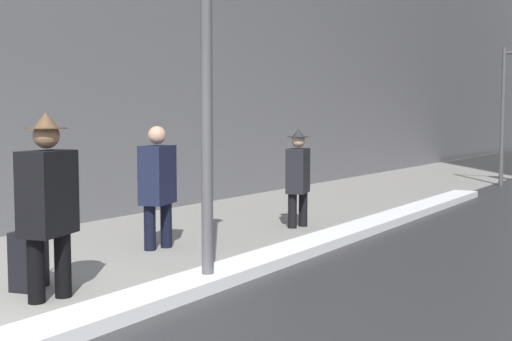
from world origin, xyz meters
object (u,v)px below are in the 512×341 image
object	(u,v)px
pedestrian_with_shoulder_bag	(158,182)
pedestrian_nearside	(298,174)
lamp_post	(206,10)
rolling_suitcase	(29,260)
pedestrian_in_glasses	(48,199)

from	to	relation	value
pedestrian_with_shoulder_bag	pedestrian_nearside	world-z (taller)	pedestrian_with_shoulder_bag
lamp_post	pedestrian_nearside	world-z (taller)	lamp_post
rolling_suitcase	pedestrian_with_shoulder_bag	bearing A→B (deg)	171.52
pedestrian_nearside	rolling_suitcase	size ratio (longest dim) A/B	1.65
lamp_post	rolling_suitcase	xyz separation A→B (m)	(-1.39, -1.11, -2.48)
rolling_suitcase	lamp_post	bearing A→B (deg)	112.53
pedestrian_in_glasses	lamp_post	bearing A→B (deg)	128.49
lamp_post	pedestrian_with_shoulder_bag	size ratio (longest dim) A/B	2.85
pedestrian_with_shoulder_bag	pedestrian_nearside	xyz separation A→B (m)	(0.66, 2.51, -0.04)
pedestrian_nearside	rolling_suitcase	world-z (taller)	pedestrian_nearside
lamp_post	pedestrian_nearside	distance (m)	4.23
lamp_post	pedestrian_nearside	size ratio (longest dim) A/B	2.94
pedestrian_in_glasses	pedestrian_nearside	size ratio (longest dim) A/B	1.13
pedestrian_in_glasses	pedestrian_nearside	xyz separation A→B (m)	(-0.14, 4.88, -0.11)
pedestrian_in_glasses	rolling_suitcase	xyz separation A→B (m)	(-0.50, 0.14, -0.66)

